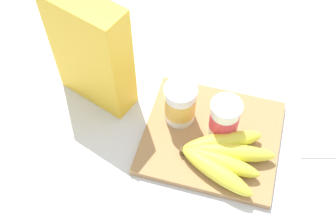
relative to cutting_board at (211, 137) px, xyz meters
The scene contains 6 objects.
ground_plane 0.01m from the cutting_board, ahead, with size 2.40×2.40×0.00m, color silver.
cutting_board is the anchor object (origin of this frame).
cereal_box 0.31m from the cutting_board, 168.55° to the left, with size 0.17×0.07×0.27m, color yellow.
yogurt_cup_front 0.10m from the cutting_board, 160.06° to the left, with size 0.07×0.07×0.10m.
yogurt_cup_back 0.06m from the cutting_board, 41.43° to the left, with size 0.07×0.07×0.10m.
banana_bunch 0.07m from the cutting_board, 59.74° to the right, with size 0.20×0.17×0.04m.
Camera 1 is at (0.04, -0.48, 0.79)m, focal length 45.67 mm.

